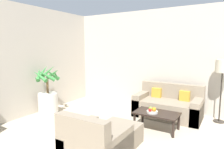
# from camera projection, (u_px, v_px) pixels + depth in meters

# --- Properties ---
(wall_back) EXTENTS (8.24, 0.06, 2.70)m
(wall_back) POSITION_uv_depth(u_px,v_px,m) (189.00, 61.00, 5.03)
(wall_back) COLOR #BCB2A3
(wall_back) RESTS_ON ground_plane
(potted_palm) EXTENTS (0.67, 0.67, 1.25)m
(potted_palm) POSITION_uv_depth(u_px,v_px,m) (48.00, 97.00, 5.04)
(potted_palm) COLOR beige
(potted_palm) RESTS_ON ground_plane
(sofa_loveseat) EXTENTS (1.54, 0.82, 0.79)m
(sofa_loveseat) POSITION_uv_depth(u_px,v_px,m) (168.00, 106.00, 4.86)
(sofa_loveseat) COLOR gray
(sofa_loveseat) RESTS_ON ground_plane
(floor_lamp) EXTENTS (0.30, 0.30, 1.42)m
(floor_lamp) POSITION_uv_depth(u_px,v_px,m) (223.00, 70.00, 4.38)
(floor_lamp) COLOR #2D2823
(floor_lamp) RESTS_ON ground_plane
(coffee_table) EXTENTS (0.88, 0.52, 0.36)m
(coffee_table) POSITION_uv_depth(u_px,v_px,m) (157.00, 115.00, 4.09)
(coffee_table) COLOR black
(coffee_table) RESTS_ON ground_plane
(fruit_bowl) EXTENTS (0.22, 0.22, 0.04)m
(fruit_bowl) POSITION_uv_depth(u_px,v_px,m) (152.00, 112.00, 4.06)
(fruit_bowl) COLOR beige
(fruit_bowl) RESTS_ON coffee_table
(apple_red) EXTENTS (0.07, 0.07, 0.07)m
(apple_red) POSITION_uv_depth(u_px,v_px,m) (150.00, 110.00, 4.01)
(apple_red) COLOR red
(apple_red) RESTS_ON fruit_bowl
(apple_green) EXTENTS (0.08, 0.08, 0.08)m
(apple_green) POSITION_uv_depth(u_px,v_px,m) (150.00, 108.00, 4.09)
(apple_green) COLOR olive
(apple_green) RESTS_ON fruit_bowl
(orange_fruit) EXTENTS (0.09, 0.09, 0.09)m
(orange_fruit) POSITION_uv_depth(u_px,v_px,m) (154.00, 109.00, 4.02)
(orange_fruit) COLOR orange
(orange_fruit) RESTS_ON fruit_bowl
(armchair) EXTENTS (0.81, 0.82, 0.79)m
(armchair) POSITION_uv_depth(u_px,v_px,m) (95.00, 146.00, 2.88)
(armchair) COLOR gray
(armchair) RESTS_ON ground_plane
(ottoman) EXTENTS (0.65, 0.49, 0.35)m
(ottoman) POSITION_uv_depth(u_px,v_px,m) (121.00, 133.00, 3.53)
(ottoman) COLOR gray
(ottoman) RESTS_ON ground_plane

